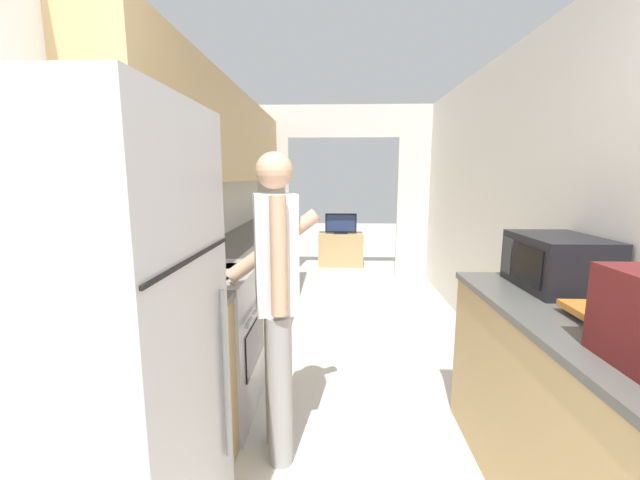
# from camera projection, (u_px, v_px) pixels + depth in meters

# --- Properties ---
(wall_left) EXTENTS (0.38, 7.65, 2.50)m
(wall_left) POSITION_uv_depth(u_px,v_px,m) (195.00, 174.00, 2.98)
(wall_left) COLOR white
(wall_left) RESTS_ON ground_plane
(wall_right) EXTENTS (0.06, 7.65, 2.50)m
(wall_right) POSITION_uv_depth(u_px,v_px,m) (556.00, 218.00, 2.47)
(wall_right) COLOR white
(wall_right) RESTS_ON ground_plane
(wall_far_with_doorway) EXTENTS (2.89, 0.06, 2.50)m
(wall_far_with_doorway) POSITION_uv_depth(u_px,v_px,m) (343.00, 181.00, 5.69)
(wall_far_with_doorway) COLOR white
(wall_far_with_doorway) RESTS_ON ground_plane
(counter_left) EXTENTS (0.62, 3.95, 0.92)m
(counter_left) POSITION_uv_depth(u_px,v_px,m) (253.00, 280.00, 3.98)
(counter_left) COLOR tan
(counter_left) RESTS_ON ground_plane
(counter_right) EXTENTS (0.62, 1.79, 0.92)m
(counter_right) POSITION_uv_depth(u_px,v_px,m) (593.00, 435.00, 1.60)
(counter_right) COLOR tan
(counter_right) RESTS_ON ground_plane
(refrigerator) EXTENTS (0.71, 0.72, 1.75)m
(refrigerator) POSITION_uv_depth(u_px,v_px,m) (99.00, 369.00, 1.31)
(refrigerator) COLOR #B7B7BC
(refrigerator) RESTS_ON ground_plane
(range_oven) EXTENTS (0.66, 0.77, 1.06)m
(range_oven) POSITION_uv_depth(u_px,v_px,m) (206.00, 341.00, 2.50)
(range_oven) COLOR #B7B7BC
(range_oven) RESTS_ON ground_plane
(person) EXTENTS (0.52, 0.43, 1.63)m
(person) POSITION_uv_depth(u_px,v_px,m) (277.00, 300.00, 2.04)
(person) COLOR #9E9E9E
(person) RESTS_ON ground_plane
(microwave) EXTENTS (0.37, 0.51, 0.28)m
(microwave) POSITION_uv_depth(u_px,v_px,m) (557.00, 262.00, 2.04)
(microwave) COLOR black
(microwave) RESTS_ON counter_right
(book_stack) EXTENTS (0.24, 0.27, 0.05)m
(book_stack) POSITION_uv_depth(u_px,v_px,m) (604.00, 315.00, 1.59)
(book_stack) COLOR #2D4C99
(book_stack) RESTS_ON counter_right
(tv_cabinet) EXTENTS (0.74, 0.42, 0.55)m
(tv_cabinet) POSITION_uv_depth(u_px,v_px,m) (341.00, 249.00, 6.65)
(tv_cabinet) COLOR tan
(tv_cabinet) RESTS_ON ground_plane
(television) EXTENTS (0.52, 0.16, 0.34)m
(television) POSITION_uv_depth(u_px,v_px,m) (341.00, 224.00, 6.53)
(television) COLOR black
(television) RESTS_ON tv_cabinet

